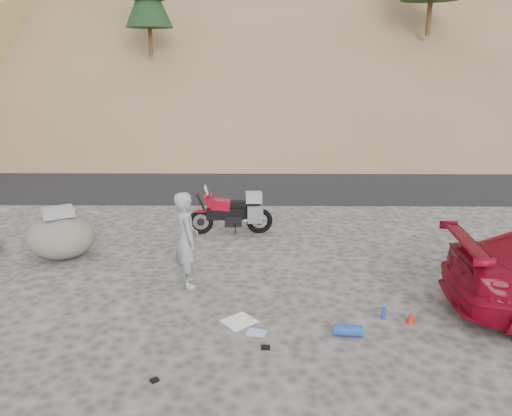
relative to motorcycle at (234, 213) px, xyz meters
The scene contains 12 objects.
ground 3.20m from the motorcycle, 91.47° to the right, with size 140.00×140.00×0.00m, color #3E3C39.
road 5.87m from the motorcycle, 90.79° to the left, with size 120.00×7.00×0.05m, color black.
motorcycle is the anchor object (origin of this frame).
man 3.00m from the motorcycle, 103.94° to the right, with size 0.65×0.43×1.78m, color gray.
boulder 3.90m from the motorcycle, 156.21° to the right, with size 1.70×1.56×1.10m.
gear_white_cloth 4.29m from the motorcycle, 86.05° to the right, with size 0.47×0.42×0.02m, color white.
gear_blue_mat 5.06m from the motorcycle, 67.12° to the right, with size 0.17×0.17×0.43m, color #193F96.
gear_bottle 4.92m from the motorcycle, 57.57° to the right, with size 0.07×0.07×0.21m, color #193F96.
gear_funnel 5.24m from the motorcycle, 54.50° to the right, with size 0.15×0.15×0.20m, color #A9220B.
gear_glove_a 5.09m from the motorcycle, 81.92° to the right, with size 0.13×0.09×0.04m, color black.
gear_glove_b 5.87m from the motorcycle, 97.30° to the right, with size 0.11×0.08×0.04m, color black.
gear_blue_cloth 4.65m from the motorcycle, 82.82° to the right, with size 0.29×0.21×0.01m, color #92AEE3.
Camera 1 is at (0.72, -8.22, 4.03)m, focal length 35.00 mm.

